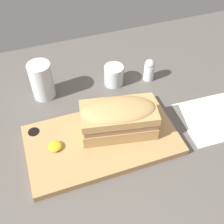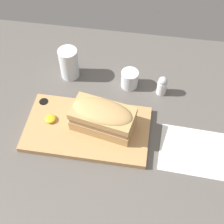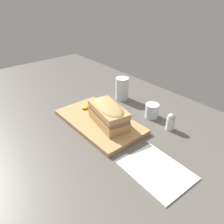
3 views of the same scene
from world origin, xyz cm
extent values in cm
cube|color=#56514C|center=(0.00, 0.00, 1.00)|extent=(196.93, 106.34, 2.00)
cube|color=tan|center=(1.07, 3.34, 2.95)|extent=(38.74, 21.70, 1.90)
cylinder|color=black|center=(-15.26, 11.15, 3.47)|extent=(3.04, 3.04, 0.95)
cube|color=tan|center=(5.93, 4.47, 5.79)|extent=(20.38, 12.89, 3.79)
cube|color=#936B4C|center=(5.93, 4.47, 8.56)|extent=(19.56, 12.37, 1.76)
cube|color=tan|center=(5.93, 4.47, 10.58)|extent=(20.38, 12.89, 2.27)
ellipsoid|color=tan|center=(5.93, 4.47, 11.53)|extent=(19.97, 12.63, 3.41)
ellipsoid|color=gold|center=(-10.95, 4.21, 4.59)|extent=(3.48, 3.48, 1.39)
cylinder|color=silver|center=(-9.89, 26.25, 7.74)|extent=(6.67, 6.67, 11.47)
cylinder|color=silver|center=(-9.89, 26.25, 4.78)|extent=(5.87, 5.87, 5.16)
cylinder|color=silver|center=(11.81, 24.51, 5.16)|extent=(6.01, 6.01, 6.32)
cylinder|color=#33050F|center=(11.81, 24.51, 4.82)|extent=(5.41, 5.41, 5.23)
cube|color=white|center=(34.83, 0.70, 2.20)|extent=(22.04, 17.17, 0.40)
cylinder|color=white|center=(23.09, 22.79, 4.62)|extent=(3.33, 3.33, 5.24)
sphere|color=#B7B7BC|center=(23.09, 22.79, 7.83)|extent=(3.17, 3.17, 3.17)
camera|label=1|loc=(-11.09, -39.15, 61.58)|focal=45.00mm
camera|label=2|loc=(17.11, -49.35, 84.72)|focal=50.00mm
camera|label=3|loc=(64.39, -42.74, 53.69)|focal=35.00mm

